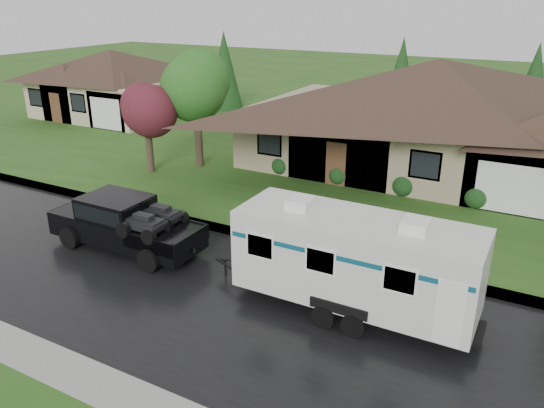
{
  "coord_description": "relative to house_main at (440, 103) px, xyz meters",
  "views": [
    {
      "loc": [
        7.59,
        -13.55,
        8.65
      ],
      "look_at": [
        -0.88,
        2.0,
        1.65
      ],
      "focal_mm": 35.0,
      "sensor_mm": 36.0,
      "label": 1
    }
  ],
  "objects": [
    {
      "name": "pickup_truck",
      "position": [
        -7.8,
        -14.56,
        -2.55
      ],
      "size": [
        5.85,
        2.22,
        1.95
      ],
      "color": "black",
      "rests_on": "ground"
    },
    {
      "name": "travel_trailer",
      "position": [
        1.0,
        -14.56,
        -1.87
      ],
      "size": [
        7.22,
        2.54,
        3.24
      ],
      "color": "silver",
      "rests_on": "ground"
    },
    {
      "name": "ground",
      "position": [
        -2.29,
        -13.84,
        -3.59
      ],
      "size": [
        140.0,
        140.0,
        0.0
      ],
      "primitive_type": "plane",
      "color": "#265219",
      "rests_on": "ground"
    },
    {
      "name": "shrub_row",
      "position": [
        -0.29,
        -4.54,
        -2.94
      ],
      "size": [
        13.6,
        1.0,
        1.0
      ],
      "color": "#143814",
      "rests_on": "lawn"
    },
    {
      "name": "tree_left_green",
      "position": [
        -11.06,
        -5.41,
        0.77
      ],
      "size": [
        3.67,
        3.67,
        6.07
      ],
      "color": "#382B1E",
      "rests_on": "lawn"
    },
    {
      "name": "road",
      "position": [
        -2.29,
        -15.84,
        -3.59
      ],
      "size": [
        140.0,
        8.0,
        0.01
      ],
      "primitive_type": "cube",
      "color": "black",
      "rests_on": "ground"
    },
    {
      "name": "lawn",
      "position": [
        -2.29,
        1.16,
        -3.52
      ],
      "size": [
        140.0,
        26.0,
        0.15
      ],
      "primitive_type": "cube",
      "color": "#265219",
      "rests_on": "ground"
    },
    {
      "name": "house_main",
      "position": [
        0.0,
        0.0,
        0.0
      ],
      "size": [
        19.44,
        10.8,
        6.9
      ],
      "color": "tan",
      "rests_on": "lawn"
    },
    {
      "name": "tree_red",
      "position": [
        -12.67,
        -7.44,
        -0.15
      ],
      "size": [
        2.87,
        2.87,
        4.75
      ],
      "color": "#382B1E",
      "rests_on": "lawn"
    },
    {
      "name": "house_far",
      "position": [
        -24.07,
        2.02,
        -0.62
      ],
      "size": [
        10.8,
        8.64,
        5.8
      ],
      "color": "#BBAD8B",
      "rests_on": "lawn"
    },
    {
      "name": "curb",
      "position": [
        -2.29,
        -11.59,
        -3.52
      ],
      "size": [
        140.0,
        0.5,
        0.15
      ],
      "primitive_type": "cube",
      "color": "gray",
      "rests_on": "ground"
    }
  ]
}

